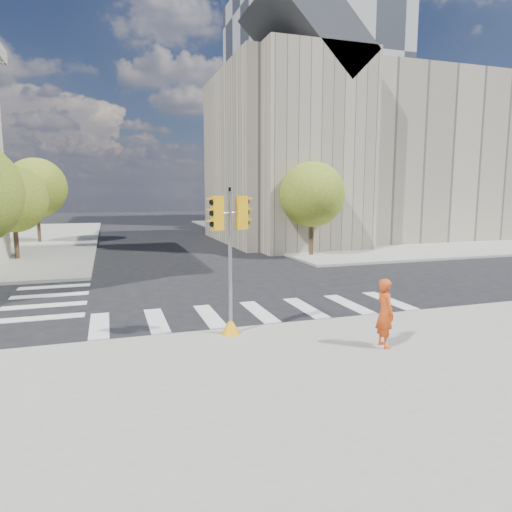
{
  "coord_description": "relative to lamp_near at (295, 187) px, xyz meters",
  "views": [
    {
      "loc": [
        -5.1,
        -17.02,
        4.28
      ],
      "look_at": [
        -0.38,
        -2.51,
        2.1
      ],
      "focal_mm": 32.0,
      "sensor_mm": 36.0,
      "label": 1
    }
  ],
  "objects": [
    {
      "name": "ground",
      "position": [
        -8.0,
        -14.0,
        -4.58
      ],
      "size": [
        160.0,
        160.0,
        0.0
      ],
      "primitive_type": "plane",
      "color": "black",
      "rests_on": "ground"
    },
    {
      "name": "sidewalk_near",
      "position": [
        -8.0,
        -25.0,
        -4.5
      ],
      "size": [
        30.0,
        14.0,
        0.15
      ],
      "primitive_type": "cube",
      "color": "gray",
      "rests_on": "ground"
    },
    {
      "name": "sidewalk_far_right",
      "position": [
        12.0,
        12.0,
        -4.5
      ],
      "size": [
        28.0,
        40.0,
        0.15
      ],
      "primitive_type": "cube",
      "color": "gray",
      "rests_on": "ground"
    },
    {
      "name": "civic_building",
      "position": [
        7.59,
        5.12,
        2.68
      ],
      "size": [
        26.0,
        16.0,
        19.39
      ],
      "color": "#A1957F",
      "rests_on": "ground"
    },
    {
      "name": "office_tower",
      "position": [
        14.0,
        28.0,
        10.42
      ],
      "size": [
        20.0,
        18.0,
        30.0
      ],
      "primitive_type": "cube",
      "color": "#9EA0A3",
      "rests_on": "ground"
    },
    {
      "name": "tree_lw_mid",
      "position": [
        -18.5,
        0.0,
        -0.82
      ],
      "size": [
        4.0,
        4.0,
        5.77
      ],
      "color": "#382616",
      "rests_on": "ground"
    },
    {
      "name": "tree_lw_far",
      "position": [
        -18.5,
        10.0,
        -0.04
      ],
      "size": [
        4.8,
        4.8,
        6.95
      ],
      "color": "#382616",
      "rests_on": "ground"
    },
    {
      "name": "tree_re_near",
      "position": [
        -0.5,
        -4.0,
        -0.53
      ],
      "size": [
        4.2,
        4.2,
        6.16
      ],
      "color": "#382616",
      "rests_on": "ground"
    },
    {
      "name": "tree_re_mid",
      "position": [
        -0.5,
        8.0,
        -0.23
      ],
      "size": [
        4.6,
        4.6,
        6.66
      ],
      "color": "#382616",
      "rests_on": "ground"
    },
    {
      "name": "tree_re_far",
      "position": [
        -0.5,
        20.0,
        -0.71
      ],
      "size": [
        4.0,
        4.0,
        5.88
      ],
      "color": "#382616",
      "rests_on": "ground"
    },
    {
      "name": "lamp_near",
      "position": [
        0.0,
        0.0,
        0.0
      ],
      "size": [
        0.35,
        0.18,
        8.11
      ],
      "color": "black",
      "rests_on": "sidewalk_far_right"
    },
    {
      "name": "lamp_far",
      "position": [
        0.0,
        14.0,
        0.0
      ],
      "size": [
        0.35,
        0.18,
        8.11
      ],
      "color": "black",
      "rests_on": "sidewalk_far_right"
    },
    {
      "name": "traffic_signal",
      "position": [
        -9.83,
        -18.6,
        -2.65
      ],
      "size": [
        1.08,
        0.56,
        4.23
      ],
      "rotation": [
        0.0,
        0.0,
        0.2
      ],
      "color": "#E49E0C",
      "rests_on": "sidewalk_near"
    },
    {
      "name": "photographer",
      "position": [
        -6.21,
        -20.91,
        -3.5
      ],
      "size": [
        0.5,
        0.71,
        1.85
      ],
      "primitive_type": "imported",
      "rotation": [
        0.0,
        0.0,
        1.49
      ],
      "color": "#CA4213",
      "rests_on": "sidewalk_near"
    }
  ]
}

